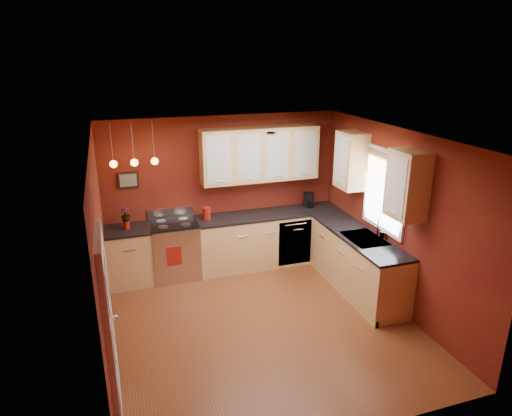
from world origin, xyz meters
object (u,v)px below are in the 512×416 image
object	(u,v)px
soap_pump	(384,233)
gas_range	(175,249)
coffee_maker	(309,200)
red_canister	(207,213)
sink	(364,240)

from	to	relation	value
soap_pump	gas_range	bearing A→B (deg)	150.70
gas_range	soap_pump	xyz separation A→B (m)	(2.87, -1.61, 0.55)
coffee_maker	soap_pump	xyz separation A→B (m)	(0.43, -1.71, -0.03)
gas_range	coffee_maker	size ratio (longest dim) A/B	4.31
coffee_maker	gas_range	bearing A→B (deg)	-159.36
red_canister	sink	bearing A→B (deg)	-36.22
gas_range	sink	size ratio (longest dim) A/B	1.59
coffee_maker	sink	bearing A→B (deg)	-65.02
gas_range	coffee_maker	world-z (taller)	coffee_maker
gas_range	red_canister	bearing A→B (deg)	1.39
red_canister	coffee_maker	xyz separation A→B (m)	(1.88, 0.08, 0.01)
sink	coffee_maker	bearing A→B (deg)	96.57
soap_pump	red_canister	bearing A→B (deg)	144.95
red_canister	coffee_maker	size ratio (longest dim) A/B	0.82
sink	coffee_maker	xyz separation A→B (m)	(-0.18, 1.60, 0.14)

